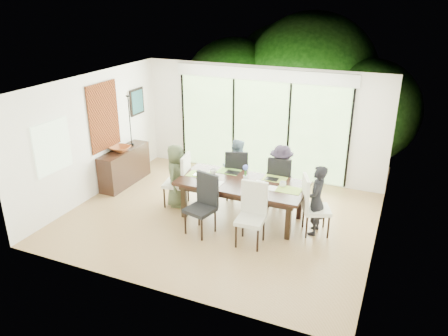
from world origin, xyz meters
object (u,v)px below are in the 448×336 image
at_px(chair_near_right, 250,216).
at_px(person_far_right, 281,176).
at_px(laptop, 201,176).
at_px(chair_near_left, 200,205).
at_px(table_top, 242,183).
at_px(person_far_left, 236,169).
at_px(chair_far_left, 237,173).
at_px(cup_b, 247,183).
at_px(chair_left_end, 176,180).
at_px(bowl, 120,149).
at_px(cup_c, 283,184).
at_px(chair_far_right, 281,180).
at_px(cup_a, 213,171).
at_px(person_right_end, 316,200).
at_px(vase, 245,178).
at_px(chair_right_end, 317,205).
at_px(person_left_end, 176,175).
at_px(sideboard, 125,167).

bearing_deg(chair_near_right, person_far_right, 84.85).
bearing_deg(laptop, chair_near_left, -70.48).
xyz_separation_m(table_top, person_far_left, (-0.45, 0.83, -0.08)).
relative_size(chair_far_left, person_far_right, 0.85).
xyz_separation_m(laptop, cup_b, (1.00, 0.00, 0.03)).
distance_m(chair_left_end, bowl, 1.75).
xyz_separation_m(cup_b, cup_c, (0.65, 0.20, 0.00)).
relative_size(cup_b, bowl, 0.23).
bearing_deg(chair_far_left, person_far_left, 70.79).
relative_size(chair_far_right, laptop, 3.33).
bearing_deg(person_far_right, cup_b, 81.61).
height_order(chair_near_right, cup_c, chair_near_right).
relative_size(cup_a, bowl, 0.29).
bearing_deg(cup_a, chair_near_left, -78.91).
xyz_separation_m(person_right_end, bowl, (-4.65, 0.41, 0.22)).
xyz_separation_m(table_top, vase, (0.05, 0.05, 0.09)).
height_order(chair_right_end, chair_far_left, same).
relative_size(person_left_end, cup_b, 12.90).
bearing_deg(person_left_end, vase, -97.12).
bearing_deg(cup_a, person_right_end, -3.94).
relative_size(cup_a, sideboard, 0.09).
relative_size(chair_far_left, laptop, 3.33).
bearing_deg(chair_far_left, chair_far_right, 160.79).
xyz_separation_m(table_top, cup_c, (0.80, 0.10, 0.08)).
bearing_deg(person_left_end, chair_near_right, -122.72).
relative_size(chair_far_left, vase, 9.17).
bearing_deg(person_far_left, cup_c, 143.88).
distance_m(chair_far_left, vase, 0.98).
bearing_deg(cup_b, chair_left_end, 176.53).
xyz_separation_m(chair_left_end, cup_b, (1.65, -0.10, 0.26)).
relative_size(person_right_end, vase, 10.75).
xyz_separation_m(table_top, cup_a, (-0.70, 0.15, 0.08)).
xyz_separation_m(table_top, chair_right_end, (1.50, 0.00, -0.18)).
distance_m(chair_far_right, chair_near_right, 1.72).
distance_m(chair_far_right, sideboard, 3.74).
distance_m(person_left_end, bowl, 1.76).
relative_size(chair_near_right, cup_a, 8.87).
bearing_deg(laptop, person_far_left, 61.81).
xyz_separation_m(laptop, bowl, (-2.32, 0.51, 0.10)).
bearing_deg(chair_far_right, sideboard, 0.53).
bearing_deg(cup_b, chair_right_end, 4.24).
distance_m(chair_near_left, chair_near_right, 1.00).
relative_size(chair_far_left, cup_c, 8.87).
height_order(person_far_right, vase, person_far_right).
distance_m(chair_right_end, person_far_right, 1.27).
xyz_separation_m(table_top, laptop, (-0.85, -0.10, 0.05)).
distance_m(chair_far_left, person_right_end, 2.11).
distance_m(table_top, sideboard, 3.23).
bearing_deg(vase, chair_far_right, 57.99).
relative_size(chair_near_right, person_left_end, 0.85).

